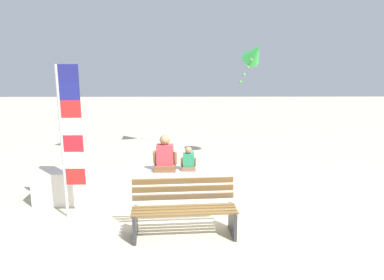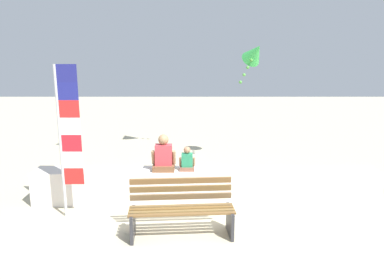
{
  "view_description": "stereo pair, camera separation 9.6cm",
  "coord_description": "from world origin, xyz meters",
  "px_view_note": "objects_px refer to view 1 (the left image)",
  "views": [
    {
      "loc": [
        -0.37,
        -5.96,
        2.86
      ],
      "look_at": [
        -0.3,
        1.02,
        1.26
      ],
      "focal_mm": 34.84,
      "sensor_mm": 36.0,
      "label": 1
    },
    {
      "loc": [
        -0.27,
        -5.96,
        2.86
      ],
      "look_at": [
        -0.3,
        1.02,
        1.26
      ],
      "focal_mm": 34.84,
      "sensor_mm": 36.0,
      "label": 2
    }
  ],
  "objects_px": {
    "person_adult": "(165,157)",
    "flag_banner": "(68,133)",
    "kite_green": "(255,53)",
    "person_child": "(189,161)",
    "park_bench": "(184,210)"
  },
  "relations": [
    {
      "from": "park_bench",
      "to": "person_adult",
      "type": "relative_size",
      "value": 2.41
    },
    {
      "from": "person_adult",
      "to": "kite_green",
      "type": "distance_m",
      "value": 3.92
    },
    {
      "from": "kite_green",
      "to": "person_child",
      "type": "bearing_deg",
      "value": -122.37
    },
    {
      "from": "person_child",
      "to": "kite_green",
      "type": "distance_m",
      "value": 3.74
    },
    {
      "from": "park_bench",
      "to": "person_child",
      "type": "distance_m",
      "value": 1.41
    },
    {
      "from": "flag_banner",
      "to": "kite_green",
      "type": "relative_size",
      "value": 2.44
    },
    {
      "from": "person_child",
      "to": "kite_green",
      "type": "relative_size",
      "value": 0.43
    },
    {
      "from": "park_bench",
      "to": "kite_green",
      "type": "relative_size",
      "value": 1.55
    },
    {
      "from": "person_child",
      "to": "flag_banner",
      "type": "bearing_deg",
      "value": -162.36
    },
    {
      "from": "park_bench",
      "to": "flag_banner",
      "type": "bearing_deg",
      "value": 161.1
    },
    {
      "from": "person_adult",
      "to": "kite_green",
      "type": "relative_size",
      "value": 0.64
    },
    {
      "from": "person_adult",
      "to": "flag_banner",
      "type": "xyz_separation_m",
      "value": [
        -1.62,
        -0.66,
        0.61
      ]
    },
    {
      "from": "person_child",
      "to": "flag_banner",
      "type": "distance_m",
      "value": 2.28
    },
    {
      "from": "park_bench",
      "to": "kite_green",
      "type": "xyz_separation_m",
      "value": [
        1.75,
        3.98,
        2.48
      ]
    },
    {
      "from": "person_child",
      "to": "kite_green",
      "type": "bearing_deg",
      "value": 57.63
    }
  ]
}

